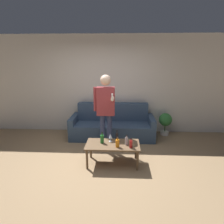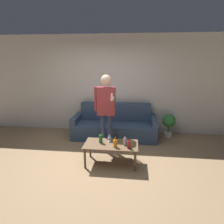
# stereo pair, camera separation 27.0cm
# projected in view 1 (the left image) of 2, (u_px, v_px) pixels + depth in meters

# --- Properties ---
(ground_plane) EXTENTS (16.00, 16.00, 0.00)m
(ground_plane) POSITION_uv_depth(u_px,v_px,m) (94.00, 168.00, 3.87)
(ground_plane) COLOR #997A56
(wall_back) EXTENTS (8.00, 0.06, 2.70)m
(wall_back) POSITION_uv_depth(u_px,v_px,m) (103.00, 85.00, 5.59)
(wall_back) COLOR silver
(wall_back) RESTS_ON ground_plane
(couch) EXTENTS (2.20, 0.85, 0.88)m
(couch) POSITION_uv_depth(u_px,v_px,m) (112.00, 126.00, 5.39)
(couch) COLOR #334760
(couch) RESTS_ON ground_plane
(coffee_table) EXTENTS (1.06, 0.57, 0.43)m
(coffee_table) POSITION_uv_depth(u_px,v_px,m) (113.00, 146.00, 3.96)
(coffee_table) COLOR brown
(coffee_table) RESTS_ON ground_plane
(bottle_orange) EXTENTS (0.07, 0.07, 0.19)m
(bottle_orange) POSITION_uv_depth(u_px,v_px,m) (126.00, 141.00, 3.91)
(bottle_orange) COLOR silver
(bottle_orange) RESTS_ON coffee_table
(bottle_green) EXTENTS (0.07, 0.07, 0.20)m
(bottle_green) POSITION_uv_depth(u_px,v_px,m) (117.00, 143.00, 3.79)
(bottle_green) COLOR orange
(bottle_green) RESTS_ON coffee_table
(bottle_dark) EXTENTS (0.06, 0.06, 0.19)m
(bottle_dark) POSITION_uv_depth(u_px,v_px,m) (131.00, 144.00, 3.76)
(bottle_dark) COLOR #B21E1E
(bottle_dark) RESTS_ON coffee_table
(bottle_yellow) EXTENTS (0.07, 0.07, 0.22)m
(bottle_yellow) POSITION_uv_depth(u_px,v_px,m) (102.00, 139.00, 3.98)
(bottle_yellow) COLOR #23752D
(bottle_yellow) RESTS_ON coffee_table
(bottle_red) EXTENTS (0.06, 0.06, 0.24)m
(bottle_red) POSITION_uv_depth(u_px,v_px,m) (117.00, 137.00, 4.07)
(bottle_red) COLOR black
(bottle_red) RESTS_ON coffee_table
(wine_glass_near) EXTENTS (0.08, 0.08, 0.16)m
(wine_glass_near) POSITION_uv_depth(u_px,v_px,m) (111.00, 136.00, 4.04)
(wine_glass_near) COLOR silver
(wine_glass_near) RESTS_ON coffee_table
(person_standing_front) EXTENTS (0.47, 0.43, 1.73)m
(person_standing_front) POSITION_uv_depth(u_px,v_px,m) (106.00, 106.00, 4.42)
(person_standing_front) COLOR navy
(person_standing_front) RESTS_ON ground_plane
(potted_plant) EXTENTS (0.35, 0.35, 0.62)m
(potted_plant) POSITION_uv_depth(u_px,v_px,m) (165.00, 121.00, 5.48)
(potted_plant) COLOR silver
(potted_plant) RESTS_ON ground_plane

